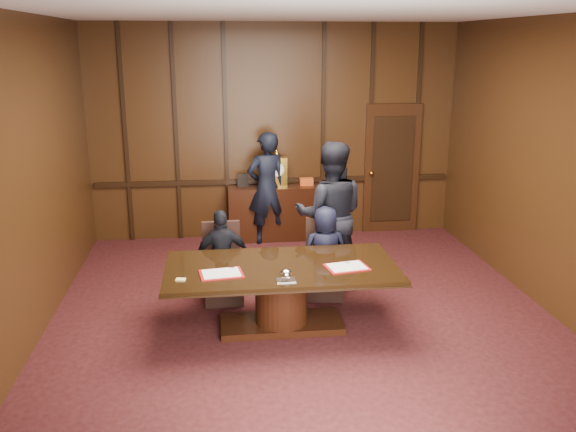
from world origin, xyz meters
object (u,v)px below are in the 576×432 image
at_px(sideboard, 277,210).
at_px(witness_right, 330,215).
at_px(signatory_left, 222,257).
at_px(signatory_right, 325,253).
at_px(conference_table, 281,286).
at_px(witness_left, 267,188).

bearing_deg(sideboard, witness_right, -76.53).
bearing_deg(witness_right, signatory_left, 25.91).
relative_size(signatory_left, signatory_right, 1.00).
xyz_separation_m(signatory_left, signatory_right, (1.30, 0.00, 0.00)).
relative_size(sideboard, signatory_left, 1.32).
bearing_deg(sideboard, signatory_left, -110.49).
relative_size(sideboard, signatory_right, 1.32).
bearing_deg(sideboard, conference_table, -95.02).
distance_m(signatory_right, witness_right, 0.59).
distance_m(conference_table, signatory_right, 1.04).
relative_size(conference_table, signatory_left, 2.17).
distance_m(sideboard, signatory_left, 2.69).
height_order(sideboard, witness_right, witness_right).
xyz_separation_m(signatory_left, witness_right, (1.44, 0.43, 0.38)).
relative_size(signatory_left, witness_right, 0.62).
distance_m(sideboard, witness_right, 2.20).
relative_size(sideboard, witness_left, 0.88).
distance_m(conference_table, witness_right, 1.54).
xyz_separation_m(sideboard, witness_right, (0.50, -2.09, 0.49)).
xyz_separation_m(conference_table, witness_right, (0.79, 1.23, 0.47)).
height_order(sideboard, signatory_left, sideboard).
bearing_deg(conference_table, signatory_right, 50.91).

